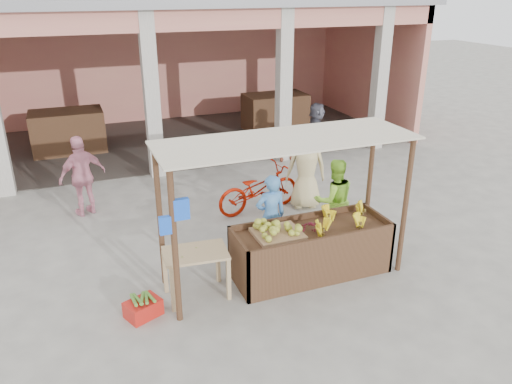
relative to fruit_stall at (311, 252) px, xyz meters
name	(u,v)px	position (x,y,z in m)	size (l,w,h in m)	color
ground	(283,279)	(-0.50, 0.00, -0.40)	(60.00, 60.00, 0.00)	slate
market_building	(165,50)	(-0.45, 8.93, 2.30)	(14.40, 6.40, 4.20)	tan
fruit_stall	(311,252)	(0.00, 0.00, 0.00)	(2.60, 0.95, 0.80)	#533321
stall_awning	(283,166)	(-0.51, 0.06, 1.58)	(4.09, 1.35, 2.39)	#533321
banana_heap	(342,219)	(0.57, 0.03, 0.51)	(1.17, 0.64, 0.21)	yellow
melon_tray	(278,230)	(-0.59, 0.04, 0.49)	(0.76, 0.66, 0.20)	#9E7651
berry_heap	(310,226)	(-0.02, 0.04, 0.47)	(0.43, 0.35, 0.14)	maroon
side_table	(196,260)	(-1.95, 0.04, 0.24)	(1.02, 0.73, 0.78)	tan
papaya_pile	(195,247)	(-1.95, 0.04, 0.47)	(0.63, 0.36, 0.18)	#4C872C
red_crate	(143,308)	(-2.83, -0.18, -0.27)	(0.49, 0.35, 0.26)	red
plantain_bundle	(142,299)	(-2.83, -0.18, -0.10)	(0.40, 0.28, 0.08)	#518630
produce_sacks	(287,152)	(2.03, 5.43, -0.13)	(0.71, 0.44, 0.54)	maroon
vendor_blue	(271,214)	(-0.39, 0.80, 0.42)	(0.62, 0.45, 1.65)	#4A89D0
vendor_green	(334,198)	(0.95, 0.96, 0.45)	(0.81, 0.47, 1.69)	#99DE38
motorcycle	(259,188)	(0.12, 2.68, 0.12)	(2.00, 0.69, 1.05)	#8D1202
shopper_b	(82,173)	(-3.34, 3.84, 0.51)	(1.07, 0.57, 1.83)	pink
shopper_c	(306,164)	(1.15, 2.51, 0.58)	(0.94, 0.61, 1.95)	tan
shopper_d	(316,128)	(3.01, 5.60, 0.40)	(1.48, 0.61, 1.60)	#43434E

